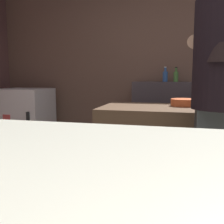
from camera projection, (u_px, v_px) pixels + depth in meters
name	position (u px, v px, depth m)	size (l,w,h in m)	color
wall_back	(189.00, 58.00, 3.27)	(5.20, 0.10, 2.70)	brown
back_shelf	(167.00, 126.00, 3.17)	(0.83, 0.36, 1.06)	#3E3539
mini_fridge	(26.00, 125.00, 3.45)	(0.60, 0.58, 0.96)	white
bartender	(223.00, 95.00, 1.47)	(0.49, 0.55, 1.75)	#333738
mixing_bowl	(184.00, 102.00, 2.06)	(0.21, 0.21, 0.06)	#CA572D
bottle_olive_oil	(165.00, 76.00, 3.16)	(0.06, 0.06, 0.18)	#2E5492
bottle_vinegar	(176.00, 76.00, 3.13)	(0.06, 0.06, 0.18)	#497C37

